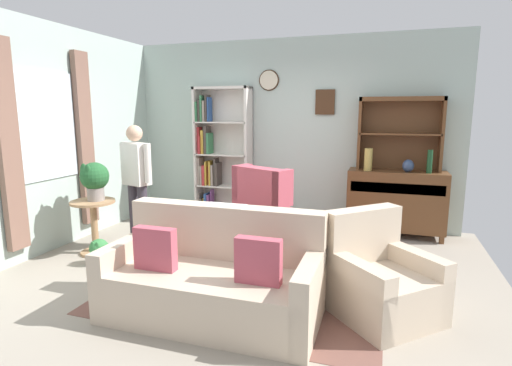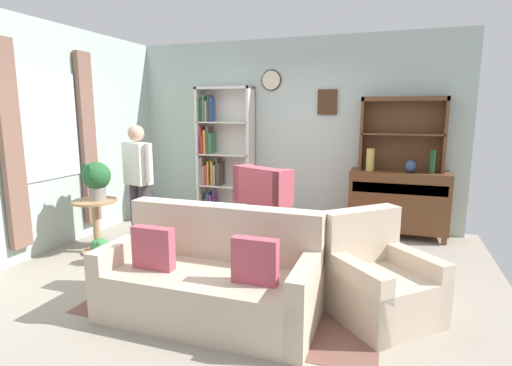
# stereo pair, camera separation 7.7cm
# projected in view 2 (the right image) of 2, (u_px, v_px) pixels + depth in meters

# --- Properties ---
(ground_plane) EXTENTS (5.40, 4.60, 0.02)m
(ground_plane) POSITION_uv_depth(u_px,v_px,m) (241.00, 271.00, 4.41)
(ground_plane) COLOR #9E9384
(wall_back) EXTENTS (5.00, 0.09, 2.80)m
(wall_back) POSITION_uv_depth(u_px,v_px,m) (291.00, 132.00, 6.14)
(wall_back) COLOR #ADC1B7
(wall_back) RESTS_ON ground_plane
(wall_left) EXTENTS (0.16, 4.20, 2.80)m
(wall_left) POSITION_uv_depth(u_px,v_px,m) (52.00, 138.00, 4.97)
(wall_left) COLOR #ADC1B7
(wall_left) RESTS_ON ground_plane
(area_rug) EXTENTS (2.60, 2.17, 0.01)m
(area_rug) POSITION_uv_depth(u_px,v_px,m) (249.00, 283.00, 4.06)
(area_rug) COLOR brown
(area_rug) RESTS_ON ground_plane
(bookshelf) EXTENTS (0.90, 0.30, 2.10)m
(bookshelf) POSITION_uv_depth(u_px,v_px,m) (220.00, 156.00, 6.39)
(bookshelf) COLOR silver
(bookshelf) RESTS_ON ground_plane
(sideboard) EXTENTS (1.30, 0.45, 0.92)m
(sideboard) POSITION_uv_depth(u_px,v_px,m) (398.00, 201.00, 5.53)
(sideboard) COLOR brown
(sideboard) RESTS_ON ground_plane
(sideboard_hutch) EXTENTS (1.10, 0.26, 1.00)m
(sideboard_hutch) POSITION_uv_depth(u_px,v_px,m) (403.00, 124.00, 5.44)
(sideboard_hutch) COLOR brown
(sideboard_hutch) RESTS_ON sideboard
(vase_tall) EXTENTS (0.11, 0.11, 0.31)m
(vase_tall) POSITION_uv_depth(u_px,v_px,m) (370.00, 160.00, 5.48)
(vase_tall) COLOR tan
(vase_tall) RESTS_ON sideboard
(vase_round) EXTENTS (0.15, 0.15, 0.17)m
(vase_round) POSITION_uv_depth(u_px,v_px,m) (411.00, 166.00, 5.33)
(vase_round) COLOR #33476B
(vase_round) RESTS_ON sideboard
(bottle_wine) EXTENTS (0.07, 0.07, 0.31)m
(bottle_wine) POSITION_uv_depth(u_px,v_px,m) (432.00, 162.00, 5.22)
(bottle_wine) COLOR #194223
(bottle_wine) RESTS_ON sideboard
(couch_floral) EXTENTS (1.80, 0.86, 0.90)m
(couch_floral) POSITION_uv_depth(u_px,v_px,m) (212.00, 279.00, 3.41)
(couch_floral) COLOR beige
(couch_floral) RESTS_ON ground_plane
(armchair_floral) EXTENTS (1.08, 1.08, 0.88)m
(armchair_floral) POSITION_uv_depth(u_px,v_px,m) (378.00, 283.00, 3.39)
(armchair_floral) COLOR beige
(armchair_floral) RESTS_ON ground_plane
(wingback_chair) EXTENTS (1.05, 1.06, 1.05)m
(wingback_chair) POSITION_uv_depth(u_px,v_px,m) (271.00, 217.00, 5.13)
(wingback_chair) COLOR #B74C5B
(wingback_chair) RESTS_ON ground_plane
(plant_stand) EXTENTS (0.52, 0.52, 0.66)m
(plant_stand) POSITION_uv_depth(u_px,v_px,m) (96.00, 220.00, 4.90)
(plant_stand) COLOR #A87F56
(plant_stand) RESTS_ON ground_plane
(potted_plant_large) EXTENTS (0.34, 0.34, 0.46)m
(potted_plant_large) POSITION_uv_depth(u_px,v_px,m) (96.00, 178.00, 4.82)
(potted_plant_large) COLOR gray
(potted_plant_large) RESTS_ON plant_stand
(potted_plant_small) EXTENTS (0.22, 0.22, 0.30)m
(potted_plant_small) POSITION_uv_depth(u_px,v_px,m) (100.00, 249.00, 4.58)
(potted_plant_small) COLOR beige
(potted_plant_small) RESTS_ON ground_plane
(person_reading) EXTENTS (0.52, 0.29, 1.56)m
(person_reading) POSITION_uv_depth(u_px,v_px,m) (138.00, 177.00, 5.03)
(person_reading) COLOR #38333D
(person_reading) RESTS_ON ground_plane
(coffee_table) EXTENTS (0.80, 0.50, 0.42)m
(coffee_table) POSITION_uv_depth(u_px,v_px,m) (242.00, 240.00, 4.32)
(coffee_table) COLOR brown
(coffee_table) RESTS_ON ground_plane
(book_stack) EXTENTS (0.23, 0.13, 0.11)m
(book_stack) POSITION_uv_depth(u_px,v_px,m) (239.00, 232.00, 4.21)
(book_stack) COLOR #CC7233
(book_stack) RESTS_ON coffee_table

